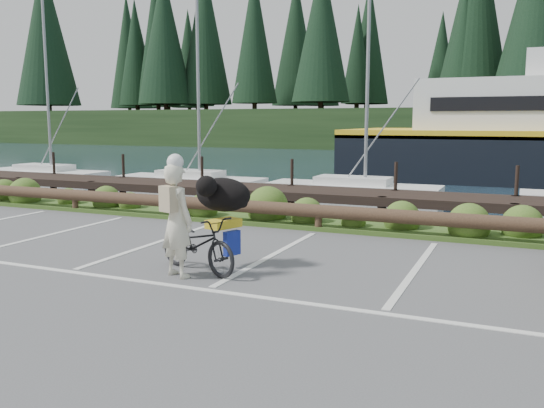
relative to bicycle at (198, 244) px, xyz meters
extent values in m
plane|color=#4D4D4F|center=(0.67, -0.48, -0.47)|extent=(72.00, 72.00, 0.00)
plane|color=#172938|center=(0.67, 47.52, -1.67)|extent=(160.00, 160.00, 0.00)
cube|color=#3D5B21|center=(0.67, 4.82, -0.42)|extent=(34.00, 1.60, 0.10)
imported|color=black|center=(0.00, 0.00, 0.00)|extent=(1.88, 1.19, 0.93)
imported|color=beige|center=(-0.14, -0.39, 0.44)|extent=(0.77, 0.63, 1.80)
ellipsoid|color=black|center=(0.19, 0.54, 0.76)|extent=(0.80, 1.11, 0.58)
camera|label=1|loc=(4.80, -7.96, 2.00)|focal=38.00mm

